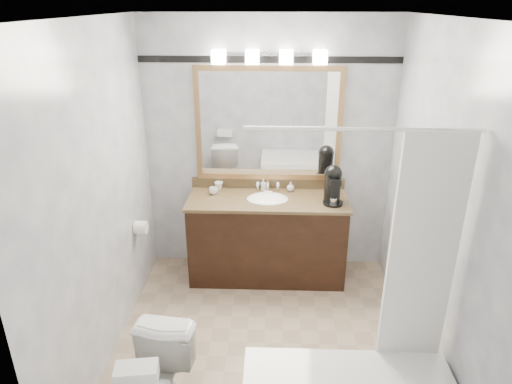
% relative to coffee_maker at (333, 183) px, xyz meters
% --- Properties ---
extents(room, '(2.42, 2.62, 2.52)m').
position_rel_coffee_maker_xyz_m(room, '(-0.60, -0.96, 0.22)').
color(room, tan).
rests_on(room, ground).
extents(vanity, '(1.53, 0.58, 0.97)m').
position_rel_coffee_maker_xyz_m(vanity, '(-0.60, 0.05, -0.59)').
color(vanity, black).
rests_on(vanity, ground).
extents(mirror, '(1.40, 0.04, 1.10)m').
position_rel_coffee_maker_xyz_m(mirror, '(-0.60, 0.32, 0.47)').
color(mirror, '#AA7C4C').
rests_on(mirror, room).
extents(vanity_light_bar, '(1.02, 0.14, 0.12)m').
position_rel_coffee_maker_xyz_m(vanity_light_bar, '(-0.60, 0.27, 1.10)').
color(vanity_light_bar, silver).
rests_on(vanity_light_bar, room).
extents(accent_stripe, '(2.40, 0.01, 0.06)m').
position_rel_coffee_maker_xyz_m(accent_stripe, '(-0.60, 0.33, 1.07)').
color(accent_stripe, black).
rests_on(accent_stripe, room).
extents(tp_roll, '(0.11, 0.12, 0.12)m').
position_rel_coffee_maker_xyz_m(tp_roll, '(-1.74, -0.30, -0.33)').
color(tp_roll, white).
rests_on(tp_roll, room).
extents(tissue_box, '(0.24, 0.15, 0.09)m').
position_rel_coffee_maker_xyz_m(tissue_box, '(-1.27, -2.08, -0.28)').
color(tissue_box, white).
rests_on(tissue_box, toilet).
extents(coffee_maker, '(0.19, 0.23, 0.36)m').
position_rel_coffee_maker_xyz_m(coffee_maker, '(0.00, 0.00, 0.00)').
color(coffee_maker, black).
rests_on(coffee_maker, vanity).
extents(cup_left, '(0.09, 0.09, 0.07)m').
position_rel_coffee_maker_xyz_m(cup_left, '(-1.13, 0.15, -0.15)').
color(cup_left, white).
rests_on(cup_left, vanity).
extents(cup_right, '(0.10, 0.10, 0.08)m').
position_rel_coffee_maker_xyz_m(cup_right, '(-1.09, 0.26, -0.15)').
color(cup_right, white).
rests_on(cup_right, vanity).
extents(soap_bottle_a, '(0.05, 0.05, 0.11)m').
position_rel_coffee_maker_xyz_m(soap_bottle_a, '(-0.65, 0.27, -0.13)').
color(soap_bottle_a, white).
rests_on(soap_bottle_a, vanity).
extents(soap_bottle_b, '(0.08, 0.08, 0.10)m').
position_rel_coffee_maker_xyz_m(soap_bottle_b, '(-0.38, 0.24, -0.14)').
color(soap_bottle_b, white).
rests_on(soap_bottle_b, vanity).
extents(soap_bar, '(0.09, 0.07, 0.02)m').
position_rel_coffee_maker_xyz_m(soap_bar, '(-0.60, 0.17, -0.17)').
color(soap_bar, beige).
rests_on(soap_bar, vanity).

